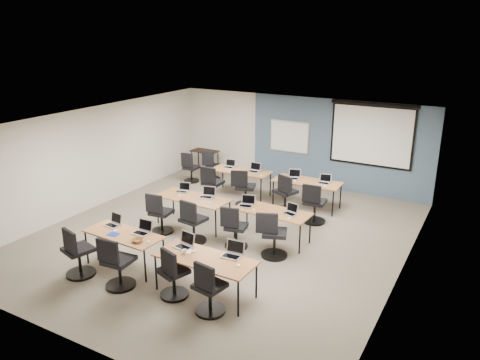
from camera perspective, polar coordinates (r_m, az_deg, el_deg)
The scene contains 58 objects.
floor at distance 11.10m, azimuth -2.03°, elevation -6.70°, with size 8.00×9.00×0.02m, color #6B6354.
ceiling at distance 10.26m, azimuth -2.20°, elevation 7.11°, with size 8.00×9.00×0.02m, color white.
wall_back at distance 14.48m, azimuth 7.23°, elevation 4.79°, with size 8.00×0.04×2.70m, color beige.
wall_front at distance 7.44m, azimuth -20.72°, elevation -9.56°, with size 8.00×0.04×2.70m, color beige.
wall_left at distance 13.06m, azimuth -17.29°, elevation 2.63°, with size 0.04×9.00×2.70m, color beige.
wall_right at distance 9.28m, azimuth 19.53°, elevation -3.86°, with size 0.04×9.00×2.70m, color beige.
blue_accent_panel at distance 14.05m, azimuth 11.91°, elevation 4.13°, with size 5.50×0.04×2.70m, color #3D5977.
whiteboard at distance 14.51m, azimuth 6.03°, elevation 5.27°, with size 1.28×0.03×0.98m.
projector_screen at distance 13.63m, azimuth 15.78°, elevation 5.72°, with size 2.40×0.10×1.82m.
training_table_front_left at distance 9.72m, azimuth -14.01°, elevation -6.62°, with size 1.66×0.69×0.73m.
training_table_front_right at distance 8.53m, azimuth -4.29°, elevation -9.69°, with size 1.87×0.78×0.73m.
training_table_mid_left at distance 11.42m, azimuth -5.77°, elevation -2.33°, with size 1.83×0.76×0.73m.
training_table_mid_right at distance 10.57m, azimuth 3.94°, elevation -4.01°, with size 1.74×0.72×0.73m.
training_table_back_left at distance 13.47m, azimuth 0.12°, elevation 0.97°, with size 1.72×0.72×0.73m.
training_table_back_right at distance 12.66m, azimuth 8.18°, elevation -0.34°, with size 1.81×0.75×0.73m.
laptop_0 at distance 10.12m, azimuth -15.15°, elevation -5.01°, with size 0.32×0.27×0.24m.
mouse_0 at distance 9.84m, azimuth -14.98°, elevation -5.99°, with size 0.06×0.09×0.03m, color white.
task_chair_0 at distance 9.71m, azimuth -19.22°, elevation -8.74°, with size 0.58×0.58×1.05m.
laptop_1 at distance 9.62m, azimuth -11.78°, elevation -5.97°, with size 0.34×0.29×0.26m.
mouse_1 at distance 9.21m, azimuth -11.09°, elevation -7.41°, with size 0.06×0.09×0.03m, color white.
task_chair_1 at distance 9.10m, azimuth -14.77°, elevation -10.19°, with size 0.57×0.57×1.04m.
laptop_2 at distance 8.92m, azimuth -6.74°, elevation -7.68°, with size 0.34×0.29×0.26m.
mouse_2 at distance 8.74m, azimuth -5.63°, elevation -8.61°, with size 0.06×0.10×0.04m, color white.
task_chair_2 at distance 8.61m, azimuth -8.21°, elevation -11.61°, with size 0.54×0.52×1.00m.
laptop_3 at distance 8.53m, azimuth -0.88°, elevation -8.82°, with size 0.35×0.30×0.27m.
mouse_3 at distance 8.21m, azimuth -0.20°, elevation -10.37°, with size 0.06×0.10×0.03m, color white.
task_chair_3 at distance 8.11m, azimuth -3.84°, elevation -13.46°, with size 0.53×0.53×1.01m.
laptop_4 at distance 11.80m, azimuth -6.98°, elevation -1.16°, with size 0.30×0.25×0.23m.
mouse_4 at distance 11.54m, azimuth -7.36°, elevation -1.87°, with size 0.06×0.09×0.03m, color white.
task_chair_4 at distance 11.20m, azimuth -9.74°, elevation -4.40°, with size 0.53×0.53×1.01m.
laptop_5 at distance 11.37m, azimuth -4.01°, elevation -1.79°, with size 0.33×0.28×0.25m.
mouse_5 at distance 11.01m, azimuth -3.72°, elevation -2.74°, with size 0.06×0.09×0.03m, color white.
task_chair_5 at distance 10.61m, azimuth -5.82°, elevation -5.44°, with size 0.57×0.57×1.04m.
laptop_6 at distance 10.79m, azimuth 0.82°, elevation -2.86°, with size 0.33×0.28×0.25m.
mouse_6 at distance 10.57m, azimuth 1.69°, elevation -3.62°, with size 0.06×0.10×0.03m, color white.
task_chair_6 at distance 10.31m, azimuth -0.67°, elevation -6.21°, with size 0.51×0.51×0.99m.
laptop_7 at distance 10.41m, azimuth 6.21°, elevation -3.81°, with size 0.30×0.26×0.23m.
mouse_7 at distance 10.15m, azimuth 6.01°, elevation -4.69°, with size 0.05×0.09×0.03m, color white.
task_chair_7 at distance 9.93m, azimuth 4.00°, elevation -7.09°, with size 0.60×0.57×1.04m.
laptop_8 at distance 13.75m, azimuth -1.32°, elevation 1.79°, with size 0.30×0.26×0.23m.
mouse_8 at distance 13.44m, azimuth -1.14°, elevation 1.19°, with size 0.06×0.10×0.04m, color white.
task_chair_8 at distance 13.01m, azimuth -3.44°, elevation -0.84°, with size 0.57×0.57×1.04m.
laptop_9 at distance 13.35m, azimuth 1.74°, elevation 1.30°, with size 0.33×0.28×0.25m.
mouse_9 at distance 12.99m, azimuth 2.61°, elevation 0.57°, with size 0.06×0.09×0.03m, color white.
task_chair_9 at distance 12.68m, azimuth 0.49°, elevation -1.33°, with size 0.58×0.56×1.04m.
laptop_10 at distance 12.81m, azimuth 6.54°, elevation 0.45°, with size 0.32×0.28×0.25m.
mouse_10 at distance 12.55m, azimuth 6.66°, elevation -0.17°, with size 0.06×0.10×0.04m, color white.
task_chair_10 at distance 12.32m, azimuth 5.51°, elevation -1.99°, with size 0.60×0.58×1.05m.
laptop_11 at distance 12.55m, azimuth 10.25°, elevation -0.12°, with size 0.31×0.26×0.24m.
mouse_11 at distance 12.29m, azimuth 10.34°, elevation -0.75°, with size 0.06×0.09×0.03m, color white.
task_chair_11 at distance 11.74m, azimuth 9.00°, elevation -3.20°, with size 0.57×0.57×1.04m.
blue_mousepad at distance 9.71m, azimuth -15.20°, elevation -6.39°, with size 0.22×0.19×0.01m, color #11279D.
snack_bowl at distance 9.28m, azimuth -12.44°, elevation -7.23°, with size 0.20×0.20×0.05m, color brown.
snack_plate at distance 8.75m, azimuth -6.51°, elevation -8.63°, with size 0.19×0.19×0.01m, color white.
coffee_cup at distance 8.64m, azimuth -6.76°, elevation -8.70°, with size 0.08×0.08×0.07m, color white.
utility_table at distance 15.64m, azimuth -4.31°, elevation 3.26°, with size 0.91×0.51×0.75m.
spare_chair_a at distance 14.90m, azimuth -3.48°, elevation 1.47°, with size 0.49×0.46×0.95m.
spare_chair_b at distance 14.74m, azimuth -6.08°, elevation 1.23°, with size 0.48×0.48×0.96m.
Camera 1 is at (5.27, -8.58, 4.67)m, focal length 35.00 mm.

